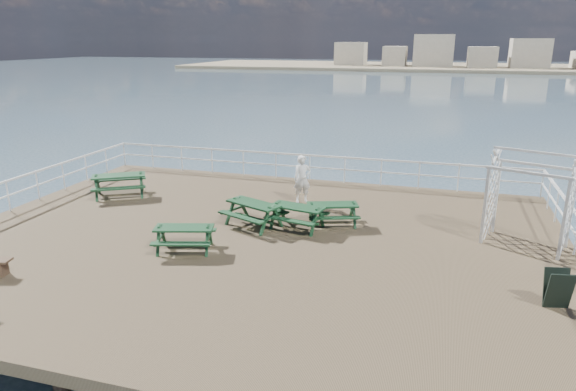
{
  "coord_description": "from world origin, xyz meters",
  "views": [
    {
      "loc": [
        5.03,
        -13.27,
        5.65
      ],
      "look_at": [
        0.79,
        1.0,
        1.1
      ],
      "focal_mm": 32.0,
      "sensor_mm": 36.0,
      "label": 1
    }
  ],
  "objects_px": {
    "picnic_table_b": "(254,209)",
    "picnic_table_e": "(332,209)",
    "trellis_arbor": "(528,204)",
    "person": "(302,179)",
    "picnic_table_a": "(119,181)",
    "picnic_table_d": "(184,233)",
    "picnic_table_c": "(297,212)"
  },
  "relations": [
    {
      "from": "picnic_table_e",
      "to": "picnic_table_a",
      "type": "bearing_deg",
      "value": 154.79
    },
    {
      "from": "picnic_table_d",
      "to": "picnic_table_a",
      "type": "bearing_deg",
      "value": 124.24
    },
    {
      "from": "picnic_table_b",
      "to": "picnic_table_e",
      "type": "distance_m",
      "value": 2.49
    },
    {
      "from": "trellis_arbor",
      "to": "picnic_table_d",
      "type": "bearing_deg",
      "value": -140.76
    },
    {
      "from": "picnic_table_c",
      "to": "picnic_table_b",
      "type": "bearing_deg",
      "value": -161.11
    },
    {
      "from": "picnic_table_b",
      "to": "person",
      "type": "relative_size",
      "value": 1.27
    },
    {
      "from": "picnic_table_d",
      "to": "picnic_table_e",
      "type": "xyz_separation_m",
      "value": [
        3.51,
        3.23,
        -0.01
      ]
    },
    {
      "from": "picnic_table_d",
      "to": "trellis_arbor",
      "type": "relative_size",
      "value": 0.69
    },
    {
      "from": "person",
      "to": "picnic_table_c",
      "type": "bearing_deg",
      "value": -107.35
    },
    {
      "from": "picnic_table_c",
      "to": "picnic_table_d",
      "type": "xyz_separation_m",
      "value": [
        -2.53,
        -2.59,
        -0.02
      ]
    },
    {
      "from": "picnic_table_a",
      "to": "picnic_table_e",
      "type": "bearing_deg",
      "value": -36.29
    },
    {
      "from": "picnic_table_a",
      "to": "picnic_table_b",
      "type": "distance_m",
      "value": 6.14
    },
    {
      "from": "picnic_table_c",
      "to": "picnic_table_e",
      "type": "relative_size",
      "value": 0.97
    },
    {
      "from": "picnic_table_b",
      "to": "trellis_arbor",
      "type": "xyz_separation_m",
      "value": [
        7.95,
        0.69,
        0.67
      ]
    },
    {
      "from": "picnic_table_b",
      "to": "person",
      "type": "xyz_separation_m",
      "value": [
        0.82,
        2.82,
        0.3
      ]
    },
    {
      "from": "picnic_table_b",
      "to": "trellis_arbor",
      "type": "height_order",
      "value": "trellis_arbor"
    },
    {
      "from": "picnic_table_d",
      "to": "person",
      "type": "xyz_separation_m",
      "value": [
        1.99,
        5.22,
        0.36
      ]
    },
    {
      "from": "trellis_arbor",
      "to": "picnic_table_e",
      "type": "bearing_deg",
      "value": -160.87
    },
    {
      "from": "picnic_table_d",
      "to": "trellis_arbor",
      "type": "distance_m",
      "value": 9.64
    },
    {
      "from": "picnic_table_d",
      "to": "picnic_table_e",
      "type": "distance_m",
      "value": 4.77
    },
    {
      "from": "picnic_table_a",
      "to": "picnic_table_d",
      "type": "bearing_deg",
      "value": -70.93
    },
    {
      "from": "trellis_arbor",
      "to": "person",
      "type": "xyz_separation_m",
      "value": [
        -7.12,
        2.13,
        -0.36
      ]
    },
    {
      "from": "picnic_table_a",
      "to": "picnic_table_c",
      "type": "bearing_deg",
      "value": -41.85
    },
    {
      "from": "picnic_table_c",
      "to": "picnic_table_e",
      "type": "height_order",
      "value": "picnic_table_c"
    },
    {
      "from": "picnic_table_e",
      "to": "person",
      "type": "bearing_deg",
      "value": 107.47
    },
    {
      "from": "picnic_table_b",
      "to": "picnic_table_c",
      "type": "bearing_deg",
      "value": 30.74
    },
    {
      "from": "picnic_table_e",
      "to": "person",
      "type": "height_order",
      "value": "person"
    },
    {
      "from": "picnic_table_b",
      "to": "picnic_table_d",
      "type": "relative_size",
      "value": 1.15
    },
    {
      "from": "picnic_table_b",
      "to": "person",
      "type": "height_order",
      "value": "person"
    },
    {
      "from": "picnic_table_d",
      "to": "person",
      "type": "bearing_deg",
      "value": 53.39
    },
    {
      "from": "picnic_table_d",
      "to": "trellis_arbor",
      "type": "height_order",
      "value": "trellis_arbor"
    },
    {
      "from": "picnic_table_d",
      "to": "person",
      "type": "relative_size",
      "value": 1.11
    }
  ]
}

